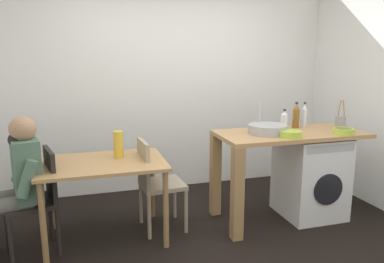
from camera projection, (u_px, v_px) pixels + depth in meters
ground_plane at (213, 252)px, 3.13m from camera, size 5.46×5.46×0.00m
wall_back at (167, 83)px, 4.50m from camera, size 4.60×0.10×2.70m
dining_table at (104, 172)px, 3.25m from camera, size 1.10×0.76×0.74m
chair_person_seat at (39, 196)px, 3.05m from camera, size 0.49×0.49×0.90m
chair_opposite at (155, 180)px, 3.45m from camera, size 0.43×0.43×0.90m
seated_person at (16, 181)px, 2.94m from camera, size 0.55×0.54×1.20m
kitchen_counter at (271, 149)px, 3.61m from camera, size 1.50×0.68×0.92m
washing_machine at (310, 176)px, 3.81m from camera, size 0.60×0.61×0.86m
sink_basin at (268, 129)px, 3.56m from camera, size 0.38×0.38×0.09m
tap at (260, 117)px, 3.71m from camera, size 0.02×0.02×0.28m
bottle_tall_green at (284, 120)px, 3.80m from camera, size 0.08×0.08×0.21m
bottle_squat_brown at (296, 116)px, 3.84m from camera, size 0.07×0.07×0.28m
bottle_clear_small at (304, 116)px, 3.89m from camera, size 0.06×0.06×0.27m
mixing_bowl at (290, 133)px, 3.41m from camera, size 0.21×0.21×0.06m
utensil_crock at (340, 121)px, 3.84m from camera, size 0.11×0.11×0.30m
colander at (343, 131)px, 3.55m from camera, size 0.20×0.20×0.06m
vase at (118, 144)px, 3.34m from camera, size 0.09×0.09×0.25m
scissors at (292, 134)px, 3.53m from camera, size 0.15×0.06×0.01m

